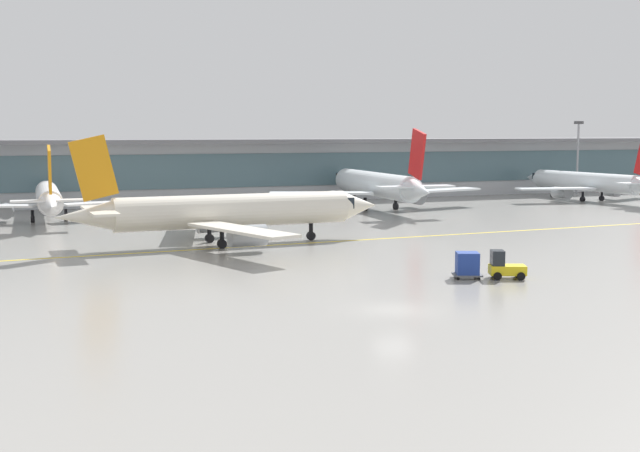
% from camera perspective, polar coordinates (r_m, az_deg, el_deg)
% --- Properties ---
extents(ground_plane, '(400.00, 400.00, 0.00)m').
position_cam_1_polar(ground_plane, '(49.31, 5.24, -5.92)').
color(ground_plane, gray).
extents(taxiway_centreline_stripe, '(109.95, 4.17, 0.01)m').
position_cam_1_polar(taxiway_centreline_stripe, '(75.90, -5.66, -1.49)').
color(taxiway_centreline_stripe, yellow).
rests_on(taxiway_centreline_stripe, ground_plane).
extents(terminal_concourse, '(202.95, 11.00, 9.60)m').
position_cam_1_polar(terminal_concourse, '(123.65, -11.27, 3.84)').
color(terminal_concourse, '#B2B7BC').
rests_on(terminal_concourse, ground_plane).
extents(gate_airplane_1, '(26.23, 28.16, 9.34)m').
position_cam_1_polar(gate_airplane_1, '(102.96, -18.62, 1.90)').
color(gate_airplane_1, white).
rests_on(gate_airplane_1, ground_plane).
extents(gate_airplane_2, '(31.33, 33.74, 11.17)m').
position_cam_1_polar(gate_airplane_2, '(112.73, 4.00, 2.90)').
color(gate_airplane_2, white).
rests_on(gate_airplane_2, ground_plane).
extents(gate_airplane_3, '(26.93, 29.03, 9.61)m').
position_cam_1_polar(gate_airplane_3, '(133.35, 18.30, 2.95)').
color(gate_airplane_3, white).
rests_on(gate_airplane_3, ground_plane).
extents(taxiing_regional_jet, '(31.67, 29.47, 10.50)m').
position_cam_1_polar(taxiing_regional_jet, '(77.32, -6.38, 1.00)').
color(taxiing_regional_jet, silver).
rests_on(taxiing_regional_jet, ground_plane).
extents(baggage_tug, '(2.94, 2.38, 2.10)m').
position_cam_1_polar(baggage_tug, '(60.77, 12.88, -2.81)').
color(baggage_tug, yellow).
rests_on(baggage_tug, ground_plane).
extents(cargo_dolly_lead, '(2.56, 2.29, 1.94)m').
position_cam_1_polar(cargo_dolly_lead, '(60.26, 10.36, -2.67)').
color(cargo_dolly_lead, '#595B60').
rests_on(cargo_dolly_lead, ground_plane).
extents(apron_light_mast_1, '(1.80, 0.36, 12.56)m').
position_cam_1_polar(apron_light_mast_1, '(145.55, 17.73, 4.86)').
color(apron_light_mast_1, gray).
rests_on(apron_light_mast_1, ground_plane).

